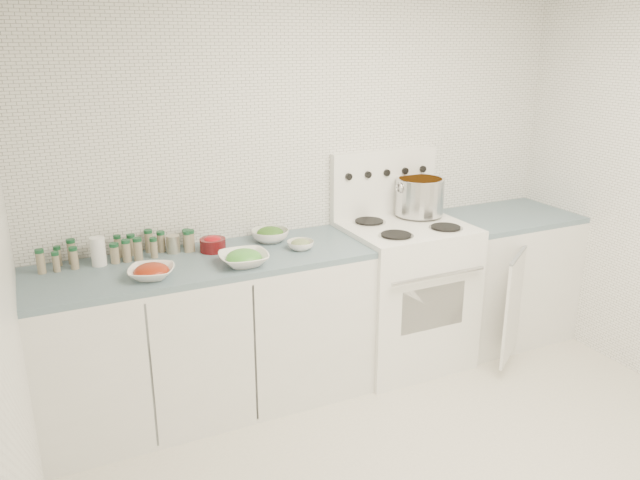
{
  "coord_description": "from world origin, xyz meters",
  "views": [
    {
      "loc": [
        -1.63,
        -1.97,
        2.05
      ],
      "look_at": [
        -0.14,
        1.14,
        0.93
      ],
      "focal_mm": 35.0,
      "sensor_mm": 36.0,
      "label": 1
    }
  ],
  "objects_px": {
    "stove": "(403,289)",
    "bowl_tomato": "(151,272)",
    "stock_pot": "(420,195)",
    "bowl_snowpea": "(244,258)"
  },
  "relations": [
    {
      "from": "stove",
      "to": "bowl_tomato",
      "type": "xyz_separation_m",
      "value": [
        -1.61,
        -0.14,
        0.44
      ]
    },
    {
      "from": "stove",
      "to": "bowl_tomato",
      "type": "relative_size",
      "value": 4.63
    },
    {
      "from": "stove",
      "to": "bowl_tomato",
      "type": "distance_m",
      "value": 1.67
    },
    {
      "from": "stove",
      "to": "bowl_tomato",
      "type": "bearing_deg",
      "value": -174.96
    },
    {
      "from": "stock_pot",
      "to": "bowl_tomato",
      "type": "relative_size",
      "value": 1.14
    },
    {
      "from": "stock_pot",
      "to": "bowl_tomato",
      "type": "xyz_separation_m",
      "value": [
        -1.8,
        -0.28,
        -0.14
      ]
    },
    {
      "from": "bowl_snowpea",
      "to": "bowl_tomato",
      "type": "bearing_deg",
      "value": 177.52
    },
    {
      "from": "bowl_tomato",
      "to": "stock_pot",
      "type": "bearing_deg",
      "value": 8.88
    },
    {
      "from": "stove",
      "to": "bowl_snowpea",
      "type": "xyz_separation_m",
      "value": [
        -1.13,
        -0.16,
        0.44
      ]
    },
    {
      "from": "stock_pot",
      "to": "bowl_tomato",
      "type": "height_order",
      "value": "stock_pot"
    }
  ]
}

